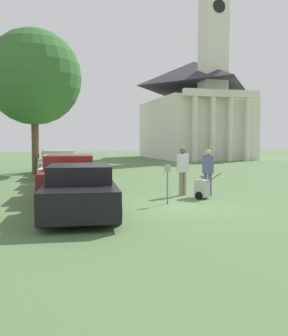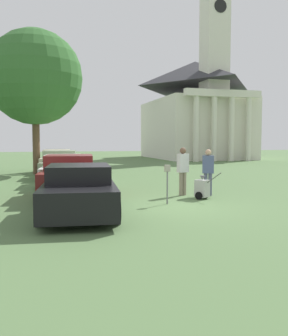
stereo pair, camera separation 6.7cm
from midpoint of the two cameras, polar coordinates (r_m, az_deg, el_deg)
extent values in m
plane|color=#517042|center=(11.85, 4.04, -5.91)|extent=(120.00, 120.00, 0.00)
cube|color=black|center=(10.88, -9.94, -3.87)|extent=(2.45, 5.20, 0.74)
cube|color=black|center=(10.61, -10.00, -0.80)|extent=(1.90, 2.28, 0.47)
cylinder|color=black|center=(12.50, -14.15, -3.85)|extent=(0.26, 0.73, 0.71)
cylinder|color=black|center=(12.48, -5.56, -3.76)|extent=(0.26, 0.73, 0.71)
cylinder|color=black|center=(9.44, -15.73, -6.49)|extent=(0.26, 0.73, 0.71)
cylinder|color=black|center=(9.41, -4.30, -6.37)|extent=(0.26, 0.73, 0.71)
cube|color=maroon|center=(14.49, -11.40, -1.73)|extent=(2.47, 5.17, 0.84)
cube|color=maroon|center=(14.24, -11.47, 0.91)|extent=(1.92, 2.27, 0.52)
cylinder|color=black|center=(16.12, -14.55, -2.15)|extent=(0.25, 0.68, 0.66)
cylinder|color=black|center=(16.05, -7.82, -2.08)|extent=(0.25, 0.68, 0.66)
cylinder|color=black|center=(13.07, -15.77, -3.64)|extent=(0.25, 0.68, 0.66)
cylinder|color=black|center=(12.99, -7.45, -3.56)|extent=(0.25, 0.68, 0.66)
cube|color=silver|center=(18.28, -12.29, -0.70)|extent=(2.39, 5.32, 0.72)
cube|color=silver|center=(18.03, -12.35, 1.19)|extent=(1.84, 2.33, 0.51)
cylinder|color=black|center=(19.95, -14.62, -0.96)|extent=(0.25, 0.67, 0.65)
cylinder|color=black|center=(19.86, -9.46, -0.90)|extent=(0.25, 0.67, 0.65)
cylinder|color=black|center=(16.79, -15.62, -1.93)|extent=(0.25, 0.67, 0.65)
cylinder|color=black|center=(16.68, -9.48, -1.87)|extent=(0.25, 0.67, 0.65)
cube|color=gray|center=(21.66, -12.83, 0.11)|extent=(2.45, 5.10, 0.75)
cube|color=gray|center=(21.43, -12.89, 1.84)|extent=(1.91, 2.24, 0.57)
cylinder|color=black|center=(23.27, -14.90, -0.20)|extent=(0.25, 0.70, 0.69)
cylinder|color=black|center=(23.16, -10.27, -0.14)|extent=(0.25, 0.70, 0.69)
cylinder|color=black|center=(20.24, -15.74, -0.86)|extent=(0.25, 0.70, 0.69)
cylinder|color=black|center=(20.12, -10.41, -0.80)|extent=(0.25, 0.70, 0.69)
cube|color=beige|center=(25.32, -13.25, 0.75)|extent=(2.38, 5.37, 0.82)
cube|color=beige|center=(25.08, -13.31, 2.22)|extent=(1.83, 2.35, 0.49)
cylinder|color=black|center=(27.01, -14.89, 0.37)|extent=(0.25, 0.68, 0.66)
cylinder|color=black|center=(26.90, -11.12, 0.42)|extent=(0.25, 0.68, 0.66)
cylinder|color=black|center=(23.82, -15.63, -0.14)|extent=(0.25, 0.68, 0.66)
cylinder|color=black|center=(23.69, -11.36, -0.09)|extent=(0.25, 0.68, 0.66)
cylinder|color=slate|center=(12.25, 3.44, -3.04)|extent=(0.05, 0.05, 1.07)
cube|color=gray|center=(12.19, 3.46, -0.03)|extent=(0.18, 0.09, 0.22)
cylinder|color=gray|center=(14.33, 6.02, -2.38)|extent=(0.14, 0.14, 0.88)
cylinder|color=gray|center=(14.22, 5.50, -2.43)|extent=(0.14, 0.14, 0.88)
cube|color=silver|center=(14.21, 5.79, 0.76)|extent=(0.47, 0.34, 0.70)
sphere|color=brown|center=(14.19, 5.80, 2.64)|extent=(0.24, 0.24, 0.24)
cylinder|color=#515670|center=(14.36, 9.89, -2.47)|extent=(0.14, 0.14, 0.85)
cylinder|color=#515670|center=(14.35, 9.21, -2.47)|extent=(0.14, 0.14, 0.85)
cube|color=#4C597F|center=(14.29, 9.59, 0.55)|extent=(0.47, 0.36, 0.67)
sphere|color=tan|center=(14.27, 9.61, 2.36)|extent=(0.23, 0.23, 0.23)
cube|color=#B2B2AD|center=(13.46, 8.71, -3.08)|extent=(0.54, 0.56, 0.60)
cone|color=#59595B|center=(13.41, 8.72, -1.47)|extent=(0.18, 0.18, 0.16)
cylinder|color=#4C4C4C|center=(13.17, 10.44, -1.51)|extent=(0.34, 0.51, 0.43)
cylinder|color=black|center=(13.32, 8.20, -4.21)|extent=(0.19, 0.26, 0.28)
cylinder|color=black|center=(13.67, 9.17, -4.00)|extent=(0.19, 0.26, 0.28)
cube|color=silver|center=(44.71, 7.44, 5.83)|extent=(9.57, 13.10, 6.71)
pyramid|color=#333338|center=(45.35, 7.52, 13.91)|extent=(9.77, 13.36, 3.02)
cylinder|color=silver|center=(37.01, 7.69, 5.91)|extent=(0.56, 0.56, 6.38)
cylinder|color=silver|center=(37.81, 10.37, 5.84)|extent=(0.56, 0.56, 6.38)
cylinder|color=silver|center=(38.68, 12.93, 5.76)|extent=(0.56, 0.56, 6.38)
cylinder|color=silver|center=(39.63, 15.37, 5.68)|extent=(0.56, 0.56, 6.38)
cube|color=silver|center=(38.50, 11.74, 11.07)|extent=(8.14, 0.70, 0.70)
cube|color=silver|center=(41.38, 10.46, 18.46)|extent=(2.40, 2.40, 11.18)
cylinder|color=black|center=(41.22, 11.33, 23.04)|extent=(1.32, 0.06, 1.32)
cylinder|color=brown|center=(24.12, -16.31, 3.23)|extent=(0.44, 0.44, 3.47)
sphere|color=#33662D|center=(24.42, -16.52, 13.13)|extent=(5.80, 5.80, 5.80)
camera|label=1|loc=(0.03, -90.14, -0.01)|focal=40.00mm
camera|label=2|loc=(0.03, 89.86, 0.01)|focal=40.00mm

